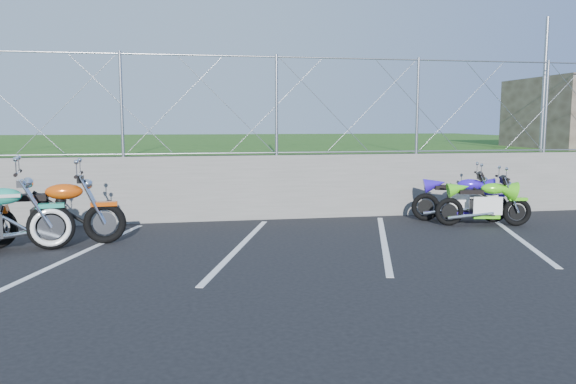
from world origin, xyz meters
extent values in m
plane|color=black|center=(0.00, 0.00, 0.00)|extent=(90.00, 90.00, 0.00)
cube|color=#63635E|center=(0.00, 3.50, 0.65)|extent=(30.00, 0.22, 1.30)
cube|color=#224B14|center=(0.00, 13.50, 0.65)|extent=(30.00, 20.00, 1.30)
cylinder|color=gray|center=(0.00, 3.50, 3.25)|extent=(28.00, 0.03, 0.03)
cylinder|color=gray|center=(0.00, 3.50, 1.35)|extent=(28.00, 0.03, 0.03)
cylinder|color=gray|center=(7.20, 3.90, 2.80)|extent=(0.08, 0.08, 3.00)
cube|color=silver|center=(-2.40, 1.00, 0.00)|extent=(1.49, 4.31, 0.01)
cube|color=silver|center=(0.00, 1.00, 0.00)|extent=(1.49, 4.31, 0.01)
cube|color=silver|center=(2.40, 1.00, 0.00)|extent=(1.49, 4.31, 0.01)
cube|color=silver|center=(4.80, 1.00, 0.00)|extent=(1.49, 4.31, 0.01)
torus|color=black|center=(-2.89, 1.32, 0.36)|extent=(0.72, 0.24, 0.71)
ellipsoid|color=teal|center=(-3.54, 1.20, 0.87)|extent=(0.61, 0.36, 0.25)
cube|color=teal|center=(-2.89, 1.32, 0.69)|extent=(0.43, 0.23, 0.06)
cylinder|color=silver|center=(-3.30, 1.24, 1.21)|extent=(0.17, 0.77, 0.03)
torus|color=black|center=(-2.13, 1.64, 0.34)|extent=(0.68, 0.16, 0.67)
cube|color=black|center=(-2.97, 1.58, 0.44)|extent=(0.52, 0.34, 0.37)
ellipsoid|color=#CC490C|center=(-2.73, 1.60, 0.87)|extent=(0.59, 0.30, 0.25)
cube|color=black|center=(-3.25, 1.56, 0.79)|extent=(0.56, 0.30, 0.10)
cube|color=#CC490C|center=(-2.13, 1.64, 0.65)|extent=(0.42, 0.19, 0.07)
cylinder|color=silver|center=(-2.50, 1.61, 1.13)|extent=(0.08, 0.78, 0.03)
torus|color=black|center=(4.11, 2.11, 0.27)|extent=(0.55, 0.21, 0.54)
torus|color=black|center=(5.35, 1.84, 0.27)|extent=(0.55, 0.21, 0.54)
cube|color=black|center=(4.71, 1.98, 0.36)|extent=(0.46, 0.33, 0.30)
ellipsoid|color=#55DD1B|center=(4.90, 1.93, 0.72)|extent=(0.51, 0.32, 0.21)
cube|color=black|center=(4.48, 2.03, 0.65)|extent=(0.48, 0.31, 0.08)
cube|color=#55DD1B|center=(5.35, 1.84, 0.52)|extent=(0.36, 0.20, 0.05)
cylinder|color=silver|center=(5.06, 1.90, 0.93)|extent=(0.16, 0.64, 0.03)
torus|color=black|center=(3.89, 2.69, 0.28)|extent=(0.56, 0.27, 0.56)
torus|color=black|center=(5.14, 2.29, 0.28)|extent=(0.56, 0.27, 0.56)
cube|color=black|center=(4.50, 2.50, 0.37)|extent=(0.49, 0.38, 0.32)
ellipsoid|color=#3116D3|center=(4.69, 2.43, 0.74)|extent=(0.54, 0.36, 0.22)
cube|color=black|center=(4.27, 2.57, 0.68)|extent=(0.51, 0.35, 0.08)
cube|color=#3116D3|center=(5.14, 2.29, 0.54)|extent=(0.38, 0.24, 0.06)
cylinder|color=silver|center=(4.84, 2.39, 0.96)|extent=(0.23, 0.64, 0.03)
camera|label=1|loc=(-0.82, -7.72, 1.97)|focal=35.00mm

